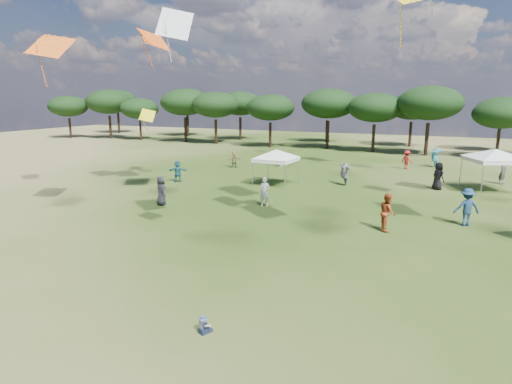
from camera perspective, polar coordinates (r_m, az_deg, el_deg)
tree_line at (r=54.22m, az=21.37°, el=10.76°), size 108.78×17.63×7.77m
tent_left at (r=31.00m, az=2.70°, el=5.44°), size 5.44×5.44×2.91m
tent_right at (r=33.03m, az=29.38°, el=4.79°), size 5.97×5.97×3.20m
toddler at (r=12.28m, az=-6.97°, el=-17.26°), size 0.38×0.41×0.50m
festival_crowd at (r=32.01m, az=15.24°, el=2.33°), size 28.24×23.66×1.91m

